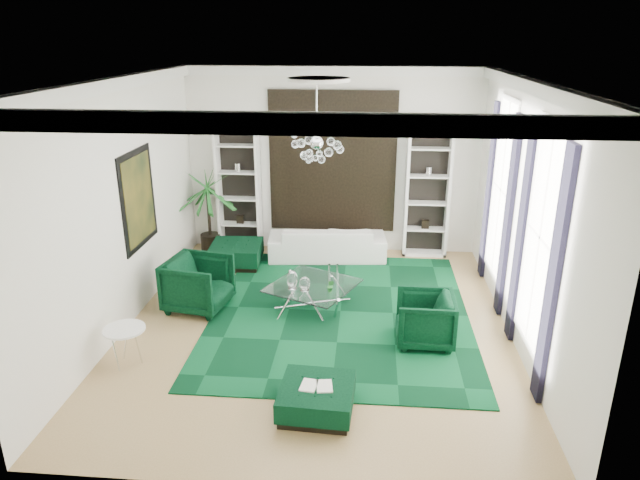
# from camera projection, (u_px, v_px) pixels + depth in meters

# --- Properties ---
(floor) EXTENTS (6.00, 7.00, 0.02)m
(floor) POSITION_uv_depth(u_px,v_px,m) (317.00, 326.00, 9.10)
(floor) COLOR tan
(floor) RESTS_ON ground
(ceiling) EXTENTS (6.00, 7.00, 0.02)m
(ceiling) POSITION_uv_depth(u_px,v_px,m) (317.00, 78.00, 7.80)
(ceiling) COLOR white
(ceiling) RESTS_ON ground
(wall_back) EXTENTS (6.00, 0.02, 3.80)m
(wall_back) POSITION_uv_depth(u_px,v_px,m) (333.00, 162.00, 11.74)
(wall_back) COLOR white
(wall_back) RESTS_ON ground
(wall_front) EXTENTS (6.00, 0.02, 3.80)m
(wall_front) POSITION_uv_depth(u_px,v_px,m) (282.00, 325.00, 5.16)
(wall_front) COLOR white
(wall_front) RESTS_ON ground
(wall_left) EXTENTS (0.02, 7.00, 3.80)m
(wall_left) POSITION_uv_depth(u_px,v_px,m) (121.00, 206.00, 8.70)
(wall_left) COLOR white
(wall_left) RESTS_ON ground
(wall_right) EXTENTS (0.02, 7.00, 3.80)m
(wall_right) POSITION_uv_depth(u_px,v_px,m) (525.00, 217.00, 8.21)
(wall_right) COLOR white
(wall_right) RESTS_ON ground
(crown_molding) EXTENTS (6.00, 7.00, 0.18)m
(crown_molding) POSITION_uv_depth(u_px,v_px,m) (317.00, 86.00, 7.84)
(crown_molding) COLOR white
(crown_molding) RESTS_ON ceiling
(ceiling_medallion) EXTENTS (0.90, 0.90, 0.05)m
(ceiling_medallion) POSITION_uv_depth(u_px,v_px,m) (319.00, 80.00, 8.09)
(ceiling_medallion) COLOR white
(ceiling_medallion) RESTS_ON ceiling
(tapestry) EXTENTS (2.50, 0.06, 2.80)m
(tapestry) POSITION_uv_depth(u_px,v_px,m) (332.00, 162.00, 11.69)
(tapestry) COLOR black
(tapestry) RESTS_ON wall_back
(shelving_left) EXTENTS (0.90, 0.38, 2.80)m
(shelving_left) POSITION_uv_depth(u_px,v_px,m) (239.00, 186.00, 11.88)
(shelving_left) COLOR white
(shelving_left) RESTS_ON floor
(shelving_right) EXTENTS (0.90, 0.38, 2.80)m
(shelving_right) POSITION_uv_depth(u_px,v_px,m) (428.00, 190.00, 11.56)
(shelving_right) COLOR white
(shelving_right) RESTS_ON floor
(painting) EXTENTS (0.04, 1.30, 1.60)m
(painting) POSITION_uv_depth(u_px,v_px,m) (139.00, 199.00, 9.27)
(painting) COLOR black
(painting) RESTS_ON wall_left
(window_near) EXTENTS (0.03, 1.10, 2.90)m
(window_near) POSITION_uv_depth(u_px,v_px,m) (541.00, 238.00, 7.37)
(window_near) COLOR white
(window_near) RESTS_ON wall_right
(curtain_near_a) EXTENTS (0.07, 0.30, 3.25)m
(curtain_near_a) POSITION_uv_depth(u_px,v_px,m) (553.00, 280.00, 6.72)
(curtain_near_a) COLOR black
(curtain_near_a) RESTS_ON floor
(curtain_near_b) EXTENTS (0.07, 0.30, 3.25)m
(curtain_near_b) POSITION_uv_depth(u_px,v_px,m) (521.00, 236.00, 8.18)
(curtain_near_b) COLOR black
(curtain_near_b) RESTS_ON floor
(window_far) EXTENTS (0.03, 1.10, 2.90)m
(window_far) POSITION_uv_depth(u_px,v_px,m) (501.00, 190.00, 9.61)
(window_far) COLOR white
(window_far) RESTS_ON wall_right
(curtain_far_a) EXTENTS (0.07, 0.30, 3.25)m
(curtain_far_a) POSITION_uv_depth(u_px,v_px,m) (508.00, 218.00, 8.97)
(curtain_far_a) COLOR black
(curtain_far_a) RESTS_ON floor
(curtain_far_b) EXTENTS (0.07, 0.30, 3.25)m
(curtain_far_b) POSITION_uv_depth(u_px,v_px,m) (489.00, 192.00, 10.43)
(curtain_far_b) COLOR black
(curtain_far_b) RESTS_ON floor
(rug) EXTENTS (4.20, 5.00, 0.02)m
(rug) POSITION_uv_depth(u_px,v_px,m) (340.00, 311.00, 9.53)
(rug) COLOR black
(rug) RESTS_ON floor
(sofa) EXTENTS (2.45, 1.14, 0.69)m
(sofa) POSITION_uv_depth(u_px,v_px,m) (327.00, 242.00, 11.72)
(sofa) COLOR white
(sofa) RESTS_ON floor
(armchair_left) EXTENTS (1.14, 1.12, 0.89)m
(armchair_left) POSITION_uv_depth(u_px,v_px,m) (198.00, 284.00, 9.52)
(armchair_left) COLOR black
(armchair_left) RESTS_ON floor
(armchair_right) EXTENTS (0.86, 0.84, 0.77)m
(armchair_right) POSITION_uv_depth(u_px,v_px,m) (425.00, 319.00, 8.47)
(armchair_right) COLOR black
(armchair_right) RESTS_ON floor
(coffee_table) EXTENTS (1.68, 1.68, 0.44)m
(coffee_table) POSITION_uv_depth(u_px,v_px,m) (313.00, 297.00, 9.59)
(coffee_table) COLOR white
(coffee_table) RESTS_ON floor
(ottoman_side) EXTENTS (1.03, 1.03, 0.44)m
(ottoman_side) POSITION_uv_depth(u_px,v_px,m) (236.00, 254.00, 11.41)
(ottoman_side) COLOR black
(ottoman_side) RESTS_ON floor
(ottoman_front) EXTENTS (0.93, 0.93, 0.35)m
(ottoman_front) POSITION_uv_depth(u_px,v_px,m) (317.00, 399.00, 6.97)
(ottoman_front) COLOR black
(ottoman_front) RESTS_ON floor
(book) EXTENTS (0.40, 0.27, 0.03)m
(book) POSITION_uv_depth(u_px,v_px,m) (317.00, 385.00, 6.91)
(book) COLOR white
(book) RESTS_ON ottoman_front
(side_table) EXTENTS (0.63, 0.63, 0.55)m
(side_table) POSITION_uv_depth(u_px,v_px,m) (126.00, 347.00, 7.94)
(side_table) COLOR white
(side_table) RESTS_ON floor
(palm) EXTENTS (1.60, 1.60, 2.26)m
(palm) POSITION_uv_depth(u_px,v_px,m) (208.00, 200.00, 11.82)
(palm) COLOR #216D28
(palm) RESTS_ON floor
(chandelier) EXTENTS (0.96, 0.96, 0.74)m
(chandelier) POSITION_uv_depth(u_px,v_px,m) (317.00, 143.00, 8.49)
(chandelier) COLOR white
(chandelier) RESTS_ON ceiling
(table_plant) EXTENTS (0.15, 0.14, 0.22)m
(table_plant) POSITION_uv_depth(u_px,v_px,m) (331.00, 286.00, 9.21)
(table_plant) COLOR #216D28
(table_plant) RESTS_ON coffee_table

